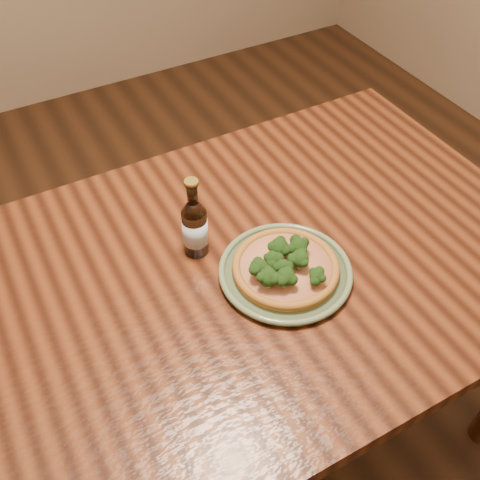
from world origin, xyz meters
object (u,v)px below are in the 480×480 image
table (204,309)px  beer_bottle (195,227)px  plate (285,272)px  pizza (285,267)px

table → beer_bottle: (0.03, 0.09, 0.17)m
plate → beer_bottle: 0.22m
plate → pizza: (-0.00, -0.00, 0.02)m
table → beer_bottle: 0.19m
pizza → beer_bottle: size_ratio=1.13×
table → pizza: bearing=-22.8°
plate → beer_bottle: (-0.13, 0.16, 0.06)m
table → beer_bottle: bearing=70.6°
table → pizza: size_ratio=7.05×
table → beer_bottle: size_ratio=7.98×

